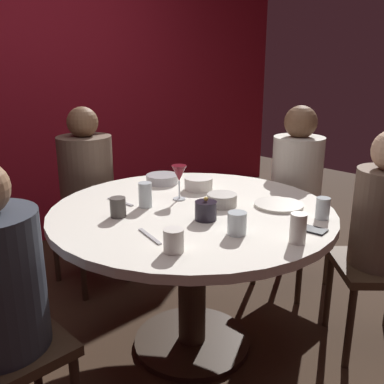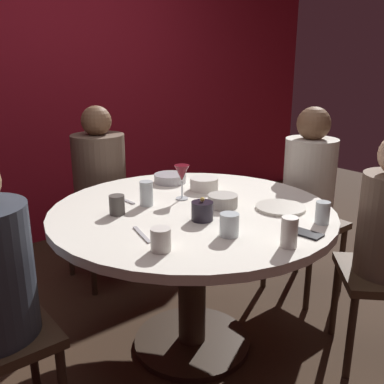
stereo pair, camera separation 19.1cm
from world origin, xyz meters
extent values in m
plane|color=#382619|center=(0.00, 0.00, 0.00)|extent=(8.00, 8.00, 0.00)
cube|color=maroon|center=(0.00, 1.87, 1.30)|extent=(6.00, 0.10, 2.60)
cylinder|color=silver|center=(0.00, 0.00, 0.73)|extent=(1.34, 1.34, 0.04)
cylinder|color=#332319|center=(0.00, 0.00, 0.36)|extent=(0.14, 0.14, 0.71)
cylinder|color=#2D2116|center=(0.00, 0.00, 0.01)|extent=(0.60, 0.60, 0.03)
cylinder|color=#332319|center=(-0.76, 0.17, 0.21)|extent=(0.04, 0.04, 0.43)
cube|color=#3F2D1E|center=(0.00, 0.95, 0.45)|extent=(0.40, 0.40, 0.04)
cylinder|color=brown|center=(0.00, 0.95, 0.73)|extent=(0.33, 0.33, 0.51)
sphere|color=brown|center=(0.00, 0.95, 1.07)|extent=(0.19, 0.19, 0.19)
cylinder|color=#332319|center=(-0.17, 1.12, 0.21)|extent=(0.04, 0.04, 0.43)
cylinder|color=#332319|center=(-0.17, 0.78, 0.21)|extent=(0.04, 0.04, 0.43)
cylinder|color=#332319|center=(0.17, 1.12, 0.21)|extent=(0.04, 0.04, 0.43)
cylinder|color=#332319|center=(0.17, 0.78, 0.21)|extent=(0.04, 0.04, 0.43)
cube|color=#3F2D1E|center=(0.91, 0.00, 0.45)|extent=(0.40, 0.40, 0.04)
cylinder|color=beige|center=(0.91, 0.00, 0.73)|extent=(0.31, 0.31, 0.51)
sphere|color=brown|center=(0.91, 0.00, 1.07)|extent=(0.20, 0.20, 0.20)
cylinder|color=#332319|center=(1.08, 0.17, 0.21)|extent=(0.04, 0.04, 0.43)
cylinder|color=#332319|center=(0.74, 0.17, 0.21)|extent=(0.04, 0.04, 0.43)
cylinder|color=#332319|center=(1.08, -0.17, 0.21)|extent=(0.04, 0.04, 0.43)
cylinder|color=#332319|center=(0.74, -0.17, 0.21)|extent=(0.04, 0.04, 0.43)
cube|color=#3F2D1E|center=(0.65, -0.65, 0.45)|extent=(0.57, 0.57, 0.04)
cylinder|color=#332319|center=(0.65, -0.41, 0.21)|extent=(0.04, 0.04, 0.43)
cylinder|color=#332319|center=(0.41, -0.65, 0.21)|extent=(0.04, 0.04, 0.43)
cylinder|color=black|center=(-0.06, -0.15, 0.79)|extent=(0.10, 0.10, 0.08)
sphere|color=#F9D159|center=(-0.06, -0.15, 0.85)|extent=(0.02, 0.02, 0.02)
cylinder|color=silver|center=(0.05, 0.14, 0.76)|extent=(0.06, 0.06, 0.01)
cylinder|color=silver|center=(0.05, 0.14, 0.80)|extent=(0.01, 0.01, 0.09)
cone|color=maroon|center=(0.05, 0.14, 0.89)|extent=(0.08, 0.08, 0.08)
cylinder|color=beige|center=(0.32, -0.27, 0.76)|extent=(0.23, 0.23, 0.01)
cube|color=black|center=(0.16, -0.53, 0.76)|extent=(0.09, 0.15, 0.01)
cylinder|color=#B7B7BC|center=(0.19, 0.43, 0.78)|extent=(0.18, 0.18, 0.05)
cylinder|color=#B2ADA3|center=(0.13, -0.08, 0.78)|extent=(0.14, 0.14, 0.06)
cylinder|color=silver|center=(0.24, 0.20, 0.79)|extent=(0.15, 0.15, 0.07)
cylinder|color=silver|center=(0.01, -0.57, 0.81)|extent=(0.06, 0.06, 0.12)
cylinder|color=silver|center=(0.31, -0.51, 0.80)|extent=(0.06, 0.06, 0.10)
cylinder|color=silver|center=(-0.39, -0.30, 0.80)|extent=(0.08, 0.08, 0.09)
cylinder|color=silver|center=(-0.10, -0.35, 0.80)|extent=(0.08, 0.08, 0.09)
cylinder|color=silver|center=(-0.14, 0.17, 0.81)|extent=(0.06, 0.06, 0.12)
cylinder|color=#4C4742|center=(-0.32, 0.15, 0.80)|extent=(0.07, 0.07, 0.09)
cube|color=#B7B7BC|center=(-0.37, -0.13, 0.76)|extent=(0.06, 0.18, 0.01)
cube|color=#B7B7BC|center=(-0.19, 0.31, 0.76)|extent=(0.03, 0.18, 0.01)
camera|label=1|loc=(-1.36, -1.38, 1.42)|focal=40.37mm
camera|label=2|loc=(-1.21, -1.51, 1.42)|focal=40.37mm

